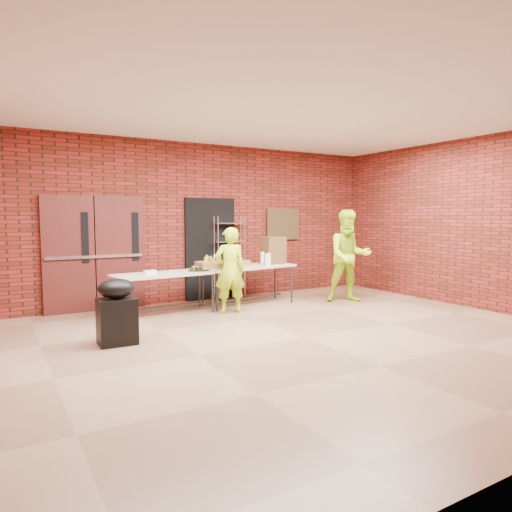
{
  "coord_description": "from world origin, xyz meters",
  "views": [
    {
      "loc": [
        -3.82,
        -5.15,
        1.73
      ],
      "look_at": [
        -0.0,
        1.4,
        1.07
      ],
      "focal_mm": 32.0,
      "sensor_mm": 36.0,
      "label": 1
    }
  ],
  "objects_px": {
    "coffee_dispenser": "(273,250)",
    "volunteer_woman": "(230,270)",
    "wire_rack": "(230,258)",
    "table_left": "(164,277)",
    "covered_grill": "(117,311)",
    "table_right": "(248,269)",
    "volunteer_man": "(349,256)"
  },
  "relations": [
    {
      "from": "covered_grill",
      "to": "volunteer_woman",
      "type": "xyz_separation_m",
      "value": [
        2.23,
        1.02,
        0.32
      ]
    },
    {
      "from": "volunteer_man",
      "to": "table_left",
      "type": "bearing_deg",
      "value": -165.93
    },
    {
      "from": "table_left",
      "to": "volunteer_woman",
      "type": "bearing_deg",
      "value": -28.59
    },
    {
      "from": "coffee_dispenser",
      "to": "volunteer_man",
      "type": "xyz_separation_m",
      "value": [
        1.29,
        -0.83,
        -0.11
      ]
    },
    {
      "from": "wire_rack",
      "to": "coffee_dispenser",
      "type": "relative_size",
      "value": 3.14
    },
    {
      "from": "covered_grill",
      "to": "volunteer_man",
      "type": "height_order",
      "value": "volunteer_man"
    },
    {
      "from": "covered_grill",
      "to": "volunteer_man",
      "type": "relative_size",
      "value": 0.48
    },
    {
      "from": "volunteer_man",
      "to": "coffee_dispenser",
      "type": "bearing_deg",
      "value": 172.1
    },
    {
      "from": "coffee_dispenser",
      "to": "volunteer_woman",
      "type": "relative_size",
      "value": 0.36
    },
    {
      "from": "table_right",
      "to": "coffee_dispenser",
      "type": "relative_size",
      "value": 3.53
    },
    {
      "from": "coffee_dispenser",
      "to": "volunteer_woman",
      "type": "bearing_deg",
      "value": -155.17
    },
    {
      "from": "table_right",
      "to": "coffee_dispenser",
      "type": "xyz_separation_m",
      "value": [
        0.62,
        0.07,
        0.34
      ]
    },
    {
      "from": "table_left",
      "to": "coffee_dispenser",
      "type": "xyz_separation_m",
      "value": [
        2.35,
        0.13,
        0.37
      ]
    },
    {
      "from": "coffee_dispenser",
      "to": "volunteer_man",
      "type": "height_order",
      "value": "volunteer_man"
    },
    {
      "from": "coffee_dispenser",
      "to": "covered_grill",
      "type": "relative_size",
      "value": 0.61
    },
    {
      "from": "table_left",
      "to": "table_right",
      "type": "bearing_deg",
      "value": -2.81
    },
    {
      "from": "wire_rack",
      "to": "volunteer_man",
      "type": "relative_size",
      "value": 0.93
    },
    {
      "from": "table_left",
      "to": "volunteer_man",
      "type": "distance_m",
      "value": 3.71
    },
    {
      "from": "covered_grill",
      "to": "volunteer_woman",
      "type": "bearing_deg",
      "value": 26.43
    },
    {
      "from": "table_left",
      "to": "volunteer_woman",
      "type": "relative_size",
      "value": 1.2
    },
    {
      "from": "table_left",
      "to": "table_right",
      "type": "relative_size",
      "value": 0.95
    },
    {
      "from": "table_left",
      "to": "table_right",
      "type": "xyz_separation_m",
      "value": [
        1.72,
        0.06,
        0.03
      ]
    },
    {
      "from": "wire_rack",
      "to": "table_left",
      "type": "relative_size",
      "value": 0.94
    },
    {
      "from": "table_left",
      "to": "volunteer_woman",
      "type": "xyz_separation_m",
      "value": [
        1.06,
        -0.46,
        0.1
      ]
    },
    {
      "from": "table_right",
      "to": "covered_grill",
      "type": "distance_m",
      "value": 3.3
    },
    {
      "from": "wire_rack",
      "to": "volunteer_woman",
      "type": "distance_m",
      "value": 1.42
    },
    {
      "from": "volunteer_woman",
      "to": "table_right",
      "type": "bearing_deg",
      "value": -131.49
    },
    {
      "from": "volunteer_man",
      "to": "volunteer_woman",
      "type": "bearing_deg",
      "value": -160.28
    },
    {
      "from": "table_left",
      "to": "table_right",
      "type": "distance_m",
      "value": 1.73
    },
    {
      "from": "table_left",
      "to": "wire_rack",
      "type": "bearing_deg",
      "value": 20.38
    },
    {
      "from": "table_left",
      "to": "covered_grill",
      "type": "height_order",
      "value": "covered_grill"
    },
    {
      "from": "volunteer_man",
      "to": "table_right",
      "type": "bearing_deg",
      "value": -176.8
    }
  ]
}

